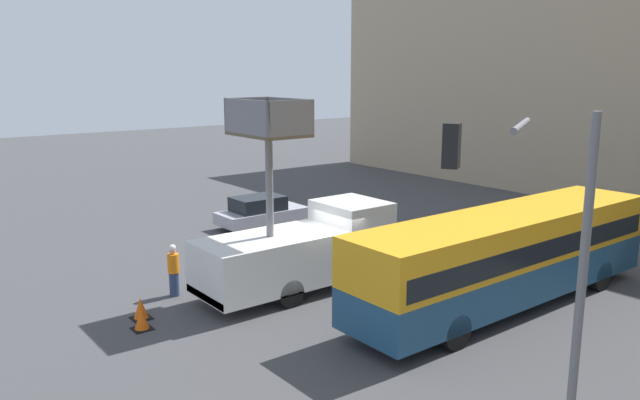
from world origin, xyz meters
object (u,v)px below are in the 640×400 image
at_px(utility_truck, 302,247).
at_px(traffic_cone_near_truck, 141,309).
at_px(traffic_cone_mid_road, 142,320).
at_px(road_worker_near_truck, 174,270).
at_px(road_worker_directing, 397,286).
at_px(parked_car_curbside, 261,211).
at_px(traffic_light_pole, 537,227).
at_px(city_bus, 508,252).

height_order(utility_truck, traffic_cone_near_truck, utility_truck).
xyz_separation_m(traffic_cone_near_truck, traffic_cone_mid_road, (0.77, -0.29, -0.01)).
height_order(utility_truck, traffic_cone_mid_road, utility_truck).
xyz_separation_m(road_worker_near_truck, road_worker_directing, (5.63, 4.73, -0.01)).
xyz_separation_m(road_worker_near_truck, parked_car_curbside, (-6.13, 7.32, -0.13)).
height_order(traffic_light_pole, road_worker_near_truck, traffic_light_pole).
distance_m(utility_truck, road_worker_directing, 3.71).
bearing_deg(road_worker_directing, traffic_light_pole, 104.79).
height_order(traffic_cone_mid_road, parked_car_curbside, parked_car_curbside).
height_order(city_bus, road_worker_near_truck, city_bus).
bearing_deg(utility_truck, parked_car_curbside, 156.35).
bearing_deg(traffic_light_pole, road_worker_directing, 157.99).
bearing_deg(city_bus, utility_truck, 145.13).
relative_size(road_worker_near_truck, parked_car_curbside, 0.41).
distance_m(traffic_light_pole, traffic_cone_mid_road, 11.47).
bearing_deg(traffic_cone_mid_road, utility_truck, 88.58).
xyz_separation_m(city_bus, traffic_cone_mid_road, (-5.31, -9.85, -1.49)).
distance_m(road_worker_near_truck, traffic_cone_near_truck, 2.12).
distance_m(city_bus, parked_car_curbside, 13.47).
height_order(utility_truck, city_bus, utility_truck).
bearing_deg(traffic_cone_near_truck, utility_truck, 80.34).
bearing_deg(traffic_cone_mid_road, parked_car_curbside, 131.18).
xyz_separation_m(city_bus, traffic_cone_near_truck, (-6.08, -9.56, -1.47)).
xyz_separation_m(city_bus, traffic_light_pole, (4.56, -5.69, 2.61)).
bearing_deg(road_worker_directing, city_bus, -170.83).
bearing_deg(traffic_cone_mid_road, traffic_light_pole, 22.85).
height_order(utility_truck, road_worker_directing, utility_truck).
distance_m(traffic_light_pole, road_worker_directing, 7.58).
bearing_deg(traffic_cone_near_truck, parked_car_curbside, 129.25).
bearing_deg(utility_truck, road_worker_directing, 16.20).
height_order(utility_truck, traffic_light_pole, traffic_light_pole).
xyz_separation_m(road_worker_directing, traffic_cone_mid_road, (-3.65, -6.67, -0.58)).
bearing_deg(utility_truck, traffic_light_pole, -8.74).
bearing_deg(city_bus, road_worker_directing, 168.44).
height_order(city_bus, traffic_cone_mid_road, city_bus).
relative_size(utility_truck, traffic_cone_mid_road, 11.18).
height_order(traffic_light_pole, road_worker_directing, traffic_light_pole).
height_order(city_bus, road_worker_directing, city_bus).
xyz_separation_m(city_bus, road_worker_near_truck, (-7.29, -7.91, -0.90)).
bearing_deg(traffic_light_pole, parked_car_curbside, 164.14).
distance_m(city_bus, traffic_cone_near_truck, 11.43).
relative_size(traffic_cone_near_truck, traffic_cone_mid_road, 1.05).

